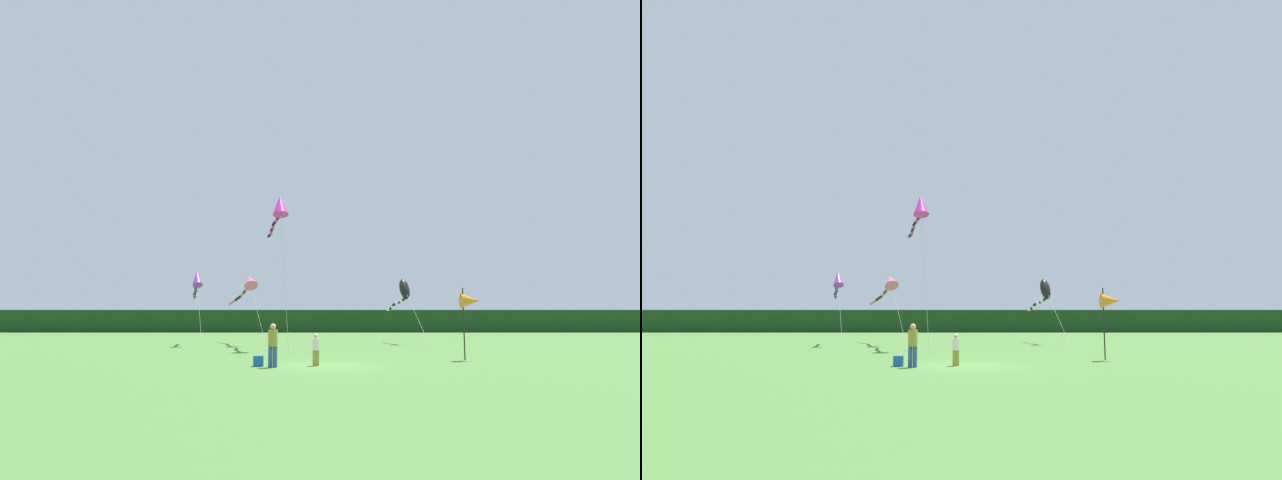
{
  "view_description": "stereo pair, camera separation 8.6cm",
  "coord_description": "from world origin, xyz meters",
  "views": [
    {
      "loc": [
        -0.13,
        -23.43,
        2.15
      ],
      "look_at": [
        0.0,
        6.0,
        6.18
      ],
      "focal_mm": 30.6,
      "sensor_mm": 36.0,
      "label": 1
    },
    {
      "loc": [
        -0.04,
        -23.43,
        2.15
      ],
      "look_at": [
        0.0,
        6.0,
        6.18
      ],
      "focal_mm": 30.6,
      "sensor_mm": 36.0,
      "label": 2
    }
  ],
  "objects": [
    {
      "name": "distant_treeline",
      "position": [
        0.0,
        45.0,
        1.35
      ],
      "size": [
        108.0,
        3.6,
        2.7
      ],
      "primitive_type": "cube",
      "color": "#193D19",
      "rests_on": "ground"
    },
    {
      "name": "person_adult",
      "position": [
        -2.07,
        -0.68,
        0.99
      ],
      "size": [
        0.39,
        0.39,
        1.77
      ],
      "color": "#334C8C",
      "rests_on": "ground"
    },
    {
      "name": "kite_purple",
      "position": [
        -8.82,
        15.03,
        4.54
      ],
      "size": [
        2.08,
        6.18,
        5.45
      ],
      "color": "#B2B2B2",
      "rests_on": "ground"
    },
    {
      "name": "kite_magenta",
      "position": [
        -2.74,
        10.98,
        8.97
      ],
      "size": [
        1.99,
        7.01,
        9.9
      ],
      "color": "#B2B2B2",
      "rests_on": "ground"
    },
    {
      "name": "kite_black",
      "position": [
        6.06,
        17.17,
        3.84
      ],
      "size": [
        1.88,
        7.95,
        4.92
      ],
      "color": "#B2B2B2",
      "rests_on": "ground"
    },
    {
      "name": "cooler_box",
      "position": [
        -2.7,
        -0.23,
        0.22
      ],
      "size": [
        0.41,
        0.36,
        0.43
      ],
      "primitive_type": "cube",
      "color": "#1959B2",
      "rests_on": "ground"
    },
    {
      "name": "banner_flag_pole",
      "position": [
        7.09,
        2.92,
        2.77
      ],
      "size": [
        0.9,
        0.7,
        3.42
      ],
      "color": "black",
      "rests_on": "ground"
    },
    {
      "name": "ground_plane",
      "position": [
        0.0,
        0.0,
        0.0
      ],
      "size": [
        120.0,
        120.0,
        0.0
      ],
      "primitive_type": "plane",
      "color": "#477533"
    },
    {
      "name": "kite_rainbow",
      "position": [
        -5.27,
        15.51,
        4.3
      ],
      "size": [
        3.92,
        8.76,
        5.16
      ],
      "color": "#B2B2B2",
      "rests_on": "ground"
    },
    {
      "name": "person_child",
      "position": [
        -0.3,
        0.03,
        0.75
      ],
      "size": [
        0.29,
        0.29,
        1.33
      ],
      "color": "olive",
      "rests_on": "ground"
    }
  ]
}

